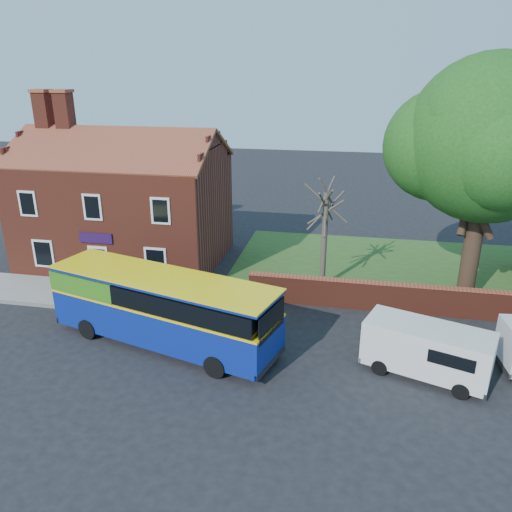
# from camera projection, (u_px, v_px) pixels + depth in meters

# --- Properties ---
(ground) EXTENTS (120.00, 120.00, 0.00)m
(ground) POSITION_uv_depth(u_px,v_px,m) (170.00, 366.00, 21.17)
(ground) COLOR black
(ground) RESTS_ON ground
(pavement) EXTENTS (18.00, 3.50, 0.12)m
(pavement) POSITION_uv_depth(u_px,v_px,m) (86.00, 294.00, 27.69)
(pavement) COLOR gray
(pavement) RESTS_ON ground
(kerb) EXTENTS (18.00, 0.15, 0.14)m
(kerb) POSITION_uv_depth(u_px,v_px,m) (70.00, 308.00, 26.08)
(kerb) COLOR slate
(kerb) RESTS_ON ground
(grass_strip) EXTENTS (26.00, 12.00, 0.04)m
(grass_strip) POSITION_uv_depth(u_px,v_px,m) (444.00, 272.00, 30.75)
(grass_strip) COLOR #426B28
(grass_strip) RESTS_ON ground
(shop_building) EXTENTS (12.30, 8.13, 10.50)m
(shop_building) POSITION_uv_depth(u_px,v_px,m) (125.00, 209.00, 31.78)
(shop_building) COLOR maroon
(shop_building) RESTS_ON ground
(boundary_wall) EXTENTS (22.00, 0.38, 1.60)m
(boundary_wall) POSITION_uv_depth(u_px,v_px,m) (464.00, 303.00, 24.96)
(boundary_wall) COLOR maroon
(boundary_wall) RESTS_ON ground
(bus) EXTENTS (11.15, 5.58, 3.29)m
(bus) POSITION_uv_depth(u_px,v_px,m) (157.00, 305.00, 22.42)
(bus) COLOR navy
(bus) RESTS_ON ground
(van_near) EXTENTS (5.32, 3.52, 2.17)m
(van_near) POSITION_uv_depth(u_px,v_px,m) (427.00, 349.00, 20.14)
(van_near) COLOR silver
(van_near) RESTS_ON ground
(large_tree) EXTENTS (10.40, 8.23, 12.69)m
(large_tree) POSITION_uv_depth(u_px,v_px,m) (490.00, 144.00, 24.62)
(large_tree) COLOR black
(large_tree) RESTS_ON ground
(bare_tree) EXTENTS (2.28, 2.71, 6.07)m
(bare_tree) POSITION_uv_depth(u_px,v_px,m) (324.00, 236.00, 27.67)
(bare_tree) COLOR #4C4238
(bare_tree) RESTS_ON ground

